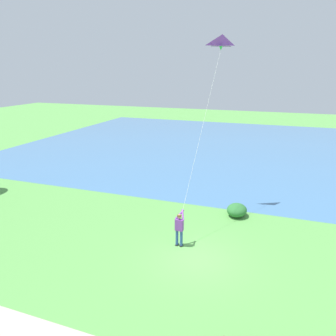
{
  "coord_description": "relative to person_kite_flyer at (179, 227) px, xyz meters",
  "views": [
    {
      "loc": [
        -13.67,
        -3.55,
        8.59
      ],
      "look_at": [
        0.44,
        1.57,
        4.18
      ],
      "focal_mm": 36.12,
      "sensor_mm": 36.0,
      "label": 1
    }
  ],
  "objects": [
    {
      "name": "lake_water",
      "position": [
        23.41,
        2.87,
        -1.04
      ],
      "size": [
        36.0,
        44.0,
        0.01
      ],
      "primitive_type": "cube",
      "color": "teal",
      "rests_on": "ground"
    },
    {
      "name": "lakeside_shrub",
      "position": [
        4.61,
        -2.16,
        -0.67
      ],
      "size": [
        1.38,
        1.2,
        0.76
      ],
      "primitive_type": "ellipsoid",
      "color": "#2D7033",
      "rests_on": "ground"
    },
    {
      "name": "ground_plane",
      "position": [
        -0.9,
        -1.13,
        -1.05
      ],
      "size": [
        120.0,
        120.0,
        0.0
      ],
      "primitive_type": "plane",
      "color": "#569947"
    },
    {
      "name": "person_kite_flyer",
      "position": [
        0.0,
        0.0,
        0.0
      ],
      "size": [
        0.62,
        0.52,
        1.83
      ],
      "color": "#232328",
      "rests_on": "ground"
    },
    {
      "name": "flying_kite",
      "position": [
        5.44,
        -0.63,
        8.89
      ],
      "size": [
        5.6,
        1.31,
        8.67
      ],
      "color": "purple"
    }
  ]
}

